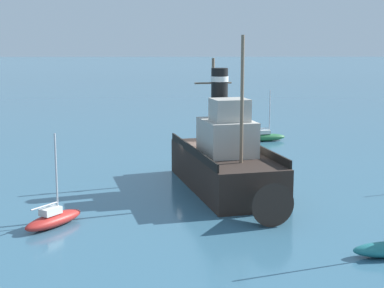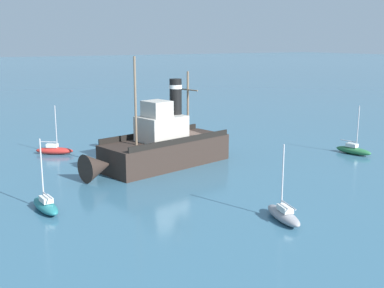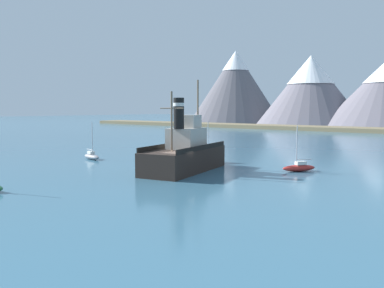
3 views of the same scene
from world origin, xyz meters
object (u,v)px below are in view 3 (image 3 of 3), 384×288
at_px(sailboat_red, 299,167).
at_px(old_tugboat, 187,154).
at_px(sailboat_grey, 92,156).
at_px(sailboat_teal, 206,153).

bearing_deg(sailboat_red, old_tugboat, -143.94).
height_order(old_tugboat, sailboat_grey, old_tugboat).
xyz_separation_m(old_tugboat, sailboat_red, (9.70, 7.07, -1.40)).
distance_m(old_tugboat, sailboat_grey, 15.96).
relative_size(sailboat_grey, sailboat_teal, 1.00).
relative_size(old_tugboat, sailboat_red, 3.02).
distance_m(old_tugboat, sailboat_teal, 13.62).
bearing_deg(sailboat_grey, sailboat_red, 16.78).
distance_m(sailboat_grey, sailboat_teal, 15.69).
height_order(sailboat_grey, sailboat_teal, same).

